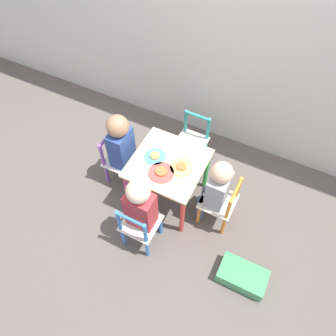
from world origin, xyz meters
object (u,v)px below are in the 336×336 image
at_px(child_right, 216,188).
at_px(kids_table, 168,169).
at_px(child_front, 142,206).
at_px(storage_bin, 242,276).
at_px(child_left, 123,146).
at_px(chair_blue, 139,226).
at_px(chair_purple, 120,160).
at_px(plate_left, 155,156).
at_px(plate_right, 181,167).
at_px(chair_orange, 221,203).
at_px(plate_front, 161,172).
at_px(chair_teal, 192,142).

bearing_deg(child_right, kids_table, -90.00).
bearing_deg(child_front, storage_bin, -179.07).
bearing_deg(child_left, child_front, -135.15).
bearing_deg(chair_blue, storage_bin, -174.85).
xyz_separation_m(chair_purple, storage_bin, (1.26, -0.40, -0.19)).
xyz_separation_m(chair_purple, child_left, (0.06, -0.00, 0.22)).
xyz_separation_m(plate_left, plate_right, (0.22, -0.00, 0.00)).
height_order(chair_orange, plate_left, plate_left).
bearing_deg(plate_front, child_right, 14.43).
bearing_deg(chair_purple, plate_right, -89.93).
xyz_separation_m(kids_table, chair_blue, (-0.01, -0.46, -0.16)).
bearing_deg(child_right, plate_left, -89.77).
xyz_separation_m(child_left, child_right, (0.80, -0.01, -0.04)).
height_order(kids_table, child_front, child_front).
distance_m(chair_blue, plate_front, 0.43).
bearing_deg(child_right, chair_orange, 90.00).
height_order(chair_purple, child_front, child_front).
relative_size(kids_table, chair_teal, 1.08).
bearing_deg(plate_right, child_front, -106.11).
height_order(child_front, plate_left, child_front).
xyz_separation_m(child_front, plate_front, (0.01, 0.29, 0.05)).
distance_m(chair_blue, plate_right, 0.54).
bearing_deg(plate_right, chair_purple, 179.70).
bearing_deg(chair_purple, child_right, -90.33).
bearing_deg(plate_front, child_left, 164.32).
distance_m(kids_table, storage_bin, 0.96).
relative_size(child_left, plate_right, 4.48).
bearing_deg(chair_purple, plate_left, -90.12).
distance_m(chair_blue, plate_left, 0.53).
bearing_deg(chair_purple, chair_orange, -90.35).
bearing_deg(plate_left, chair_orange, -0.87).
distance_m(plate_left, storage_bin, 1.09).
distance_m(child_right, plate_front, 0.42).
relative_size(chair_orange, chair_teal, 1.00).
height_order(child_left, storage_bin, child_left).
distance_m(chair_blue, chair_purple, 0.65).
distance_m(plate_right, storage_bin, 0.91).
distance_m(chair_orange, child_front, 0.64).
xyz_separation_m(kids_table, chair_orange, (0.46, -0.01, -0.16)).
distance_m(child_front, plate_right, 0.42).
relative_size(kids_table, chair_orange, 1.08).
relative_size(chair_blue, plate_left, 3.11).
bearing_deg(chair_purple, plate_front, -103.43).
height_order(chair_blue, chair_purple, same).
relative_size(child_front, plate_left, 4.61).
height_order(chair_teal, child_front, child_front).
bearing_deg(chair_orange, kids_table, -90.00).
relative_size(chair_orange, child_front, 0.67).
distance_m(kids_table, plate_right, 0.14).
xyz_separation_m(chair_blue, chair_teal, (0.01, 0.92, 0.00)).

